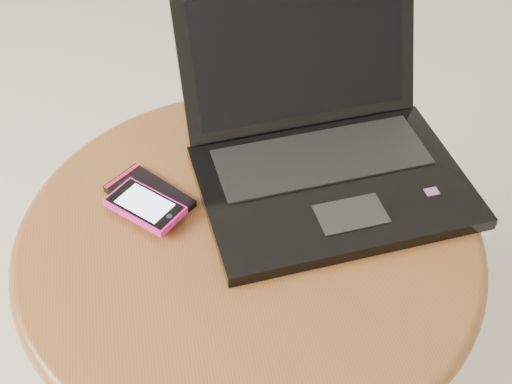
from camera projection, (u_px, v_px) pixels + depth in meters
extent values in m
cylinder|color=brown|center=(250.00, 335.00, 1.06)|extent=(0.10, 0.10, 0.43)
cylinder|color=brown|center=(249.00, 238.00, 0.90)|extent=(0.59, 0.59, 0.03)
torus|color=brown|center=(249.00, 238.00, 0.90)|extent=(0.62, 0.62, 0.03)
cube|color=black|center=(333.00, 186.00, 0.93)|extent=(0.38, 0.28, 0.02)
cube|color=black|center=(322.00, 157.00, 0.96)|extent=(0.31, 0.13, 0.00)
cube|color=black|center=(351.00, 214.00, 0.88)|extent=(0.09, 0.06, 0.00)
cube|color=red|center=(432.00, 192.00, 0.91)|extent=(0.02, 0.02, 0.00)
cube|color=black|center=(300.00, 53.00, 0.97)|extent=(0.36, 0.11, 0.21)
cube|color=black|center=(301.00, 54.00, 0.96)|extent=(0.32, 0.09, 0.18)
cube|color=black|center=(150.00, 196.00, 0.93)|extent=(0.12, 0.13, 0.01)
cube|color=#B2193D|center=(122.00, 176.00, 0.95)|extent=(0.05, 0.04, 0.00)
cube|color=#DF1A98|center=(145.00, 206.00, 0.90)|extent=(0.11, 0.11, 0.01)
cube|color=black|center=(145.00, 203.00, 0.89)|extent=(0.10, 0.10, 0.00)
cube|color=silver|center=(145.00, 203.00, 0.89)|extent=(0.08, 0.08, 0.00)
cylinder|color=black|center=(169.00, 216.00, 0.87)|extent=(0.01, 0.01, 0.00)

